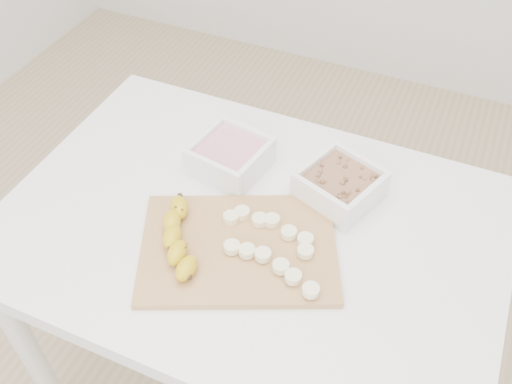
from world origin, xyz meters
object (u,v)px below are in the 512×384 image
at_px(banana, 179,239).
at_px(table, 250,252).
at_px(cutting_board, 239,248).
at_px(bowl_granola, 340,185).
at_px(bowl_yogurt, 230,156).

bearing_deg(banana, table, 28.56).
bearing_deg(cutting_board, banana, -157.55).
bearing_deg(bowl_granola, bowl_yogurt, -177.78).
distance_m(table, bowl_yogurt, 0.21).
height_order(bowl_granola, cutting_board, bowl_granola).
xyz_separation_m(table, banana, (-0.09, -0.12, 0.13)).
bearing_deg(bowl_yogurt, bowl_granola, 2.22).
height_order(cutting_board, banana, banana).
bearing_deg(cutting_board, bowl_yogurt, 119.13).
distance_m(bowl_yogurt, cutting_board, 0.23).
xyz_separation_m(bowl_granola, cutting_board, (-0.13, -0.21, -0.03)).
bearing_deg(banana, cutting_board, 0.02).
bearing_deg(table, bowl_yogurt, 128.74).
relative_size(bowl_granola, cutting_board, 0.50).
height_order(table, banana, banana).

